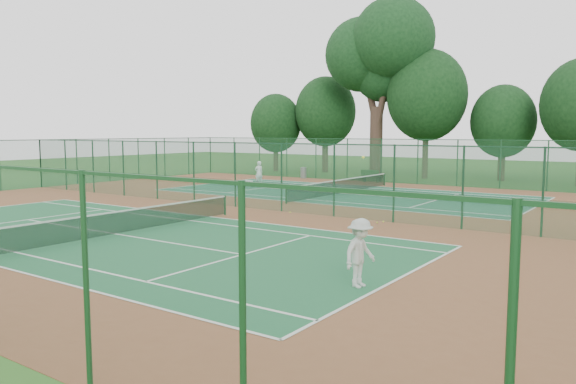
% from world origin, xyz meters
% --- Properties ---
extents(ground, '(120.00, 120.00, 0.00)m').
position_xyz_m(ground, '(0.00, 0.00, 0.00)').
color(ground, '#25531A').
rests_on(ground, ground).
extents(red_pad, '(40.00, 36.00, 0.01)m').
position_xyz_m(red_pad, '(0.00, 0.00, 0.01)').
color(red_pad, brown).
rests_on(red_pad, ground).
extents(court_near, '(23.77, 10.97, 0.01)m').
position_xyz_m(court_near, '(0.00, -9.00, 0.01)').
color(court_near, '#1C5A35').
rests_on(court_near, red_pad).
extents(court_far, '(23.77, 10.97, 0.01)m').
position_xyz_m(court_far, '(0.00, 9.00, 0.01)').
color(court_far, '#1B553C').
rests_on(court_far, red_pad).
extents(fence_north, '(40.00, 0.09, 3.50)m').
position_xyz_m(fence_north, '(0.00, 18.00, 1.76)').
color(fence_north, '#174624').
rests_on(fence_north, ground).
extents(fence_west, '(0.09, 36.00, 3.50)m').
position_xyz_m(fence_west, '(-20.00, 0.00, 1.76)').
color(fence_west, '#1C5439').
rests_on(fence_west, ground).
extents(fence_divider, '(40.00, 0.09, 3.50)m').
position_xyz_m(fence_divider, '(0.00, 0.00, 1.76)').
color(fence_divider, '#18482B').
rests_on(fence_divider, ground).
extents(tennis_net_near, '(0.10, 12.90, 0.97)m').
position_xyz_m(tennis_net_near, '(0.00, -9.00, 0.54)').
color(tennis_net_near, '#12331B').
rests_on(tennis_net_near, ground).
extents(tennis_net_far, '(0.10, 12.90, 0.97)m').
position_xyz_m(tennis_net_far, '(0.00, 9.00, 0.54)').
color(tennis_net_far, '#123319').
rests_on(tennis_net_far, ground).
extents(player_near, '(0.82, 1.25, 1.81)m').
position_xyz_m(player_near, '(11.38, -10.25, 0.93)').
color(player_near, silver).
rests_on(player_near, court_near).
extents(player_far, '(0.66, 0.77, 1.80)m').
position_xyz_m(player_far, '(-8.25, 10.70, 0.92)').
color(player_far, silver).
rests_on(player_far, court_far).
extents(trash_bin, '(0.57, 0.57, 0.96)m').
position_xyz_m(trash_bin, '(-8.71, 17.60, 0.49)').
color(trash_bin, slate).
rests_on(trash_bin, red_pad).
extents(bench, '(1.63, 0.55, 0.99)m').
position_xyz_m(bench, '(-2.18, 17.47, 0.52)').
color(bench, black).
rests_on(bench, red_pad).
extents(kit_bag, '(0.87, 0.52, 0.31)m').
position_xyz_m(kit_bag, '(-9.00, 10.30, 0.16)').
color(kit_bag, white).
rests_on(kit_bag, red_pad).
extents(stray_ball_a, '(0.07, 0.07, 0.07)m').
position_xyz_m(stray_ball_a, '(7.33, -0.24, 0.05)').
color(stray_ball_a, '#D9F438').
rests_on(stray_ball_a, red_pad).
extents(stray_ball_b, '(0.07, 0.07, 0.07)m').
position_xyz_m(stray_ball_b, '(7.21, -0.64, 0.04)').
color(stray_ball_b, '#CADE33').
rests_on(stray_ball_b, red_pad).
extents(stray_ball_c, '(0.07, 0.07, 0.07)m').
position_xyz_m(stray_ball_c, '(2.24, -0.24, 0.05)').
color(stray_ball_c, '#E4EF37').
rests_on(stray_ball_c, red_pad).
extents(big_tree, '(10.10, 7.39, 15.52)m').
position_xyz_m(big_tree, '(-4.15, 22.82, 10.99)').
color(big_tree, '#34231C').
rests_on(big_tree, ground).
extents(evergreen_row, '(39.00, 5.00, 12.00)m').
position_xyz_m(evergreen_row, '(0.50, 24.25, 0.00)').
color(evergreen_row, black).
rests_on(evergreen_row, ground).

